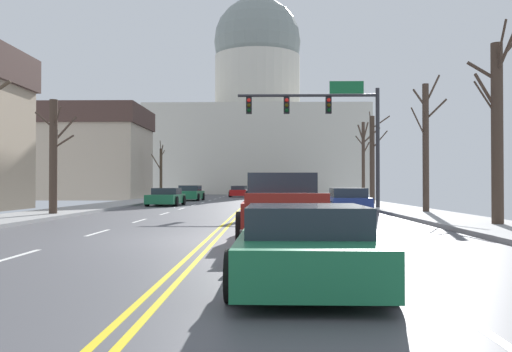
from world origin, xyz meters
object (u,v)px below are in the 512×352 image
sedan_oncoming_02 (238,192)px  sedan_oncoming_01 (190,193)px  sedan_near_01 (281,207)px  sedan_near_03 (305,246)px  sedan_oncoming_00 (166,197)px  sedan_oncoming_03 (241,191)px  sedan_near_00 (347,202)px  pickup_truck_near_02 (282,210)px  signal_gantry (328,116)px

sedan_oncoming_02 → sedan_oncoming_01: bearing=-104.7°
sedan_near_01 → sedan_near_03: size_ratio=0.96×
sedan_oncoming_00 → sedan_oncoming_03: 33.79m
sedan_oncoming_00 → sedan_near_00: bearing=-44.0°
sedan_oncoming_02 → sedan_oncoming_03: bearing=90.9°
sedan_oncoming_02 → sedan_oncoming_03: same height
sedan_near_00 → sedan_near_01: size_ratio=1.05×
sedan_near_01 → sedan_oncoming_00: 17.34m
pickup_truck_near_02 → sedan_oncoming_03: 55.77m
sedan_oncoming_00 → sedan_oncoming_01: sedan_oncoming_01 is taller
sedan_near_00 → sedan_oncoming_00: (-10.47, 10.12, -0.04)m
sedan_oncoming_00 → sedan_oncoming_01: 11.17m
signal_gantry → sedan_oncoming_01: bearing=121.0°
signal_gantry → sedan_near_00: signal_gantry is taller
pickup_truck_near_02 → sedan_oncoming_01: bearing=102.0°
sedan_near_00 → sedan_near_03: 18.31m
signal_gantry → sedan_oncoming_03: size_ratio=1.77×
sedan_near_00 → sedan_near_01: sedan_near_00 is taller
pickup_truck_near_02 → sedan_near_03: pickup_truck_near_02 is taller
sedan_near_00 → pickup_truck_near_02: (-3.42, -11.91, 0.16)m
signal_gantry → sedan_near_03: size_ratio=1.77×
sedan_near_01 → sedan_oncoming_02: 40.46m
sedan_oncoming_00 → sedan_oncoming_01: size_ratio=0.97×
sedan_oncoming_00 → sedan_oncoming_02: (3.50, 24.52, 0.03)m
sedan_near_03 → sedan_oncoming_02: (-3.69, 52.65, 0.05)m
sedan_near_00 → pickup_truck_near_02: bearing=-106.0°
sedan_oncoming_03 → sedan_near_00: bearing=-80.8°
sedan_oncoming_00 → sedan_oncoming_02: size_ratio=1.04×
signal_gantry → sedan_oncoming_01: (-10.05, 16.73, -4.60)m
pickup_truck_near_02 → sedan_near_03: size_ratio=1.19×
signal_gantry → sedan_oncoming_03: 40.02m
sedan_oncoming_02 → sedan_oncoming_03: 9.11m
sedan_oncoming_02 → signal_gantry: bearing=-77.7°
sedan_oncoming_01 → sedan_near_03: bearing=-79.6°
pickup_truck_near_02 → sedan_oncoming_01: (-7.04, 33.20, -0.14)m
pickup_truck_near_02 → sedan_oncoming_00: size_ratio=1.20×
signal_gantry → sedan_oncoming_03: bearing=99.7°
sedan_near_00 → sedan_oncoming_01: sedan_oncoming_01 is taller
sedan_near_00 → sedan_near_01: 6.53m
signal_gantry → sedan_near_00: size_ratio=1.76×
sedan_near_00 → sedan_oncoming_01: (-10.46, 21.29, 0.03)m
sedan_oncoming_02 → sedan_near_01: bearing=-84.8°
sedan_near_01 → sedan_oncoming_00: size_ratio=0.97×
signal_gantry → sedan_near_03: bearing=-97.2°
signal_gantry → sedan_oncoming_03: signal_gantry is taller
sedan_near_03 → sedan_oncoming_01: size_ratio=0.98×
sedan_near_00 → sedan_near_01: (-3.27, -5.65, -0.03)m
sedan_near_01 → pickup_truck_near_02: bearing=-91.4°
sedan_near_03 → sedan_oncoming_01: (-7.19, 39.31, 0.09)m
signal_gantry → sedan_near_01: size_ratio=1.85×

